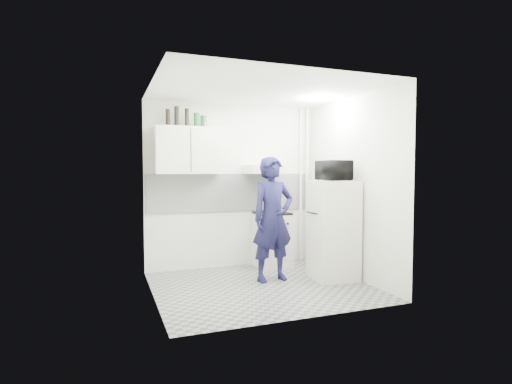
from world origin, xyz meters
name	(u,v)px	position (x,y,z in m)	size (l,w,h in m)	color
floor	(261,286)	(0.00, 0.00, 0.00)	(2.80, 2.80, 0.00)	gray
ceiling	(261,90)	(0.00, 0.00, 2.60)	(2.80, 2.80, 0.00)	white
wall_back	(233,186)	(0.00, 1.25, 1.30)	(2.80, 2.80, 0.00)	silver
wall_left	(153,191)	(-1.40, 0.00, 1.30)	(2.60, 2.60, 0.00)	silver
wall_right	(351,188)	(1.40, 0.00, 1.30)	(2.60, 2.60, 0.00)	silver
person	(273,219)	(0.26, 0.23, 0.87)	(0.64, 0.42, 1.74)	#151538
stove	(272,240)	(0.58, 1.00, 0.42)	(0.53, 0.53, 0.85)	silver
fridge	(333,230)	(1.10, -0.01, 0.70)	(0.58, 0.58, 1.41)	white
stove_top	(272,213)	(0.58, 1.00, 0.86)	(0.51, 0.51, 0.03)	black
saucepan	(275,210)	(0.60, 0.93, 0.92)	(0.16, 0.16, 0.09)	silver
microwave	(334,171)	(1.10, -0.01, 1.55)	(0.35, 0.51, 0.28)	black
bottle_b	(168,118)	(-1.05, 1.07, 2.32)	(0.06, 0.06, 0.25)	black
bottle_c	(177,117)	(-0.92, 1.07, 2.35)	(0.07, 0.07, 0.30)	black
bottle_d	(187,118)	(-0.77, 1.07, 2.34)	(0.06, 0.06, 0.27)	black
canister_a	(197,120)	(-0.62, 1.07, 2.31)	(0.09, 0.09, 0.22)	#144C1E
canister_b	(204,122)	(-0.52, 1.07, 2.29)	(0.09, 0.09, 0.18)	#144C1E
upper_cabinet	(189,151)	(-0.75, 1.07, 1.85)	(1.00, 0.35, 0.70)	white
range_hood	(265,169)	(0.45, 1.00, 1.57)	(0.60, 0.50, 0.14)	silver
backsplash	(233,192)	(0.00, 1.24, 1.20)	(2.74, 0.03, 0.60)	white
pipe_a	(307,185)	(1.30, 1.17, 1.30)	(0.05, 0.05, 2.60)	silver
pipe_b	(301,185)	(1.18, 1.17, 1.30)	(0.04, 0.04, 2.60)	silver
ceiling_spot_fixture	(321,100)	(1.00, 0.20, 2.57)	(0.10, 0.10, 0.02)	white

